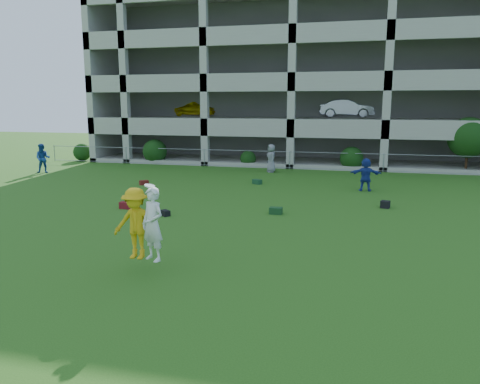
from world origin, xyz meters
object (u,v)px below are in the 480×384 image
(frisbee_contest, at_px, (140,224))
(crate_d, at_px, (385,204))
(bystander_c, at_px, (271,158))
(parking_garage, at_px, (306,82))
(bystander_d, at_px, (366,174))
(bystander_a, at_px, (43,158))

(frisbee_contest, bearing_deg, crate_d, 55.07)
(crate_d, bearing_deg, bystander_c, 125.83)
(bystander_c, distance_m, frisbee_contest, 18.47)
(crate_d, distance_m, parking_garage, 21.14)
(bystander_c, distance_m, parking_garage, 11.67)
(crate_d, distance_m, frisbee_contest, 11.51)
(bystander_c, xyz_separation_m, bystander_d, (5.76, -5.23, -0.06))
(bystander_a, distance_m, bystander_d, 19.65)
(crate_d, bearing_deg, bystander_a, 165.75)
(frisbee_contest, bearing_deg, bystander_a, 133.51)
(bystander_d, distance_m, frisbee_contest, 14.44)
(bystander_c, xyz_separation_m, parking_garage, (0.92, 10.44, 5.13))
(bystander_d, relative_size, parking_garage, 0.06)
(bystander_a, xyz_separation_m, parking_garage, (14.76, 14.34, 5.09))
(bystander_a, relative_size, crate_d, 5.26)
(frisbee_contest, bearing_deg, bystander_c, 89.97)
(crate_d, bearing_deg, bystander_d, 101.59)
(bystander_c, bearing_deg, frisbee_contest, -28.62)
(bystander_c, height_order, frisbee_contest, frisbee_contest)
(frisbee_contest, bearing_deg, parking_garage, 88.15)
(bystander_a, xyz_separation_m, frisbee_contest, (13.83, -14.57, 0.35))
(bystander_c, relative_size, crate_d, 5.07)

